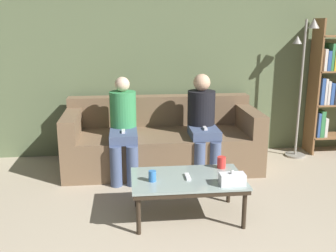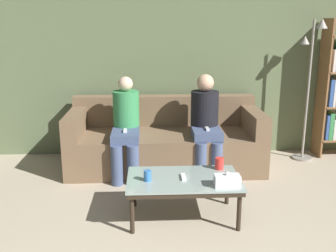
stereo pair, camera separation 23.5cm
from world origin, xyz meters
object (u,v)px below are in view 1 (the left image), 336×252
coffee_table (188,182)px  seated_person_left_end (123,125)px  game_remote (188,177)px  bookshelf (336,89)px  standing_lamp (303,74)px  cup_near_left (221,162)px  cup_near_right (152,176)px  couch (162,142)px  seated_person_mid_left (203,120)px  tissue_box (232,179)px

coffee_table → seated_person_left_end: seated_person_left_end is taller
game_remote → bookshelf: (2.29, 1.70, 0.48)m
bookshelf → standing_lamp: 0.61m
cup_near_left → cup_near_right: cup_near_left is taller
coffee_table → game_remote: 0.05m
bookshelf → standing_lamp: size_ratio=1.00×
couch → seated_person_mid_left: size_ratio=2.00×
game_remote → standing_lamp: standing_lamp is taller
seated_person_left_end → game_remote: bearing=-63.2°
game_remote → tissue_box: bearing=-28.9°
cup_near_left → seated_person_left_end: size_ratio=0.10×
couch → cup_near_right: size_ratio=23.93×
couch → game_remote: (0.11, -1.37, 0.09)m
standing_lamp → game_remote: bearing=-138.1°
bookshelf → coffee_table: bearing=-143.4°
couch → coffee_table: 1.38m
seated_person_left_end → bookshelf: bearing=11.0°
coffee_table → tissue_box: 0.42m
couch → seated_person_mid_left: 0.60m
couch → game_remote: couch is taller
couch → cup_near_left: bearing=-68.0°
couch → seated_person_left_end: seated_person_left_end is taller
cup_near_left → bookshelf: bookshelf is taller
couch → seated_person_mid_left: bearing=-23.6°
game_remote → cup_near_left: bearing=30.2°
tissue_box → game_remote: tissue_box is taller
coffee_table → game_remote: game_remote is taller
cup_near_right → coffee_table: bearing=8.7°
game_remote → standing_lamp: 2.44m
game_remote → standing_lamp: (1.74, 1.56, 0.71)m
coffee_table → bookshelf: bookshelf is taller
coffee_table → bookshelf: bearing=36.6°
seated_person_mid_left → bookshelf: bearing=15.4°
cup_near_left → cup_near_right: size_ratio=1.15×
cup_near_left → game_remote: bearing=-149.8°
cup_near_left → cup_near_right: bearing=-159.2°
seated_person_left_end → seated_person_mid_left: (0.94, 0.03, 0.02)m
game_remote → couch: bearing=94.5°
cup_near_left → standing_lamp: standing_lamp is taller
standing_lamp → seated_person_mid_left: size_ratio=1.54×
coffee_table → cup_near_right: 0.34m
coffee_table → seated_person_left_end: (-0.58, 1.14, 0.26)m
coffee_table → cup_near_left: bearing=30.2°
cup_near_right → seated_person_left_end: 1.23m
seated_person_left_end → cup_near_right: bearing=-78.0°
standing_lamp → seated_person_mid_left: bearing=-164.1°
cup_near_right → standing_lamp: size_ratio=0.05×
seated_person_left_end → seated_person_mid_left: 0.94m
couch → standing_lamp: standing_lamp is taller
game_remote → seated_person_left_end: seated_person_left_end is taller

